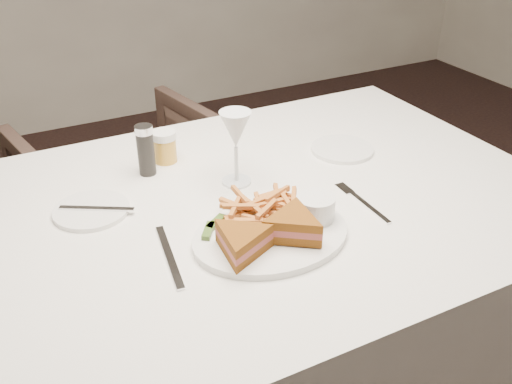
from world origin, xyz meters
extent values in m
cube|color=silver|center=(-0.38, 0.13, 0.38)|extent=(1.40, 0.94, 0.75)
imported|color=#433129|center=(-0.43, 0.93, 0.34)|extent=(0.78, 0.74, 0.69)
ellipsoid|color=white|center=(-0.40, -0.02, 0.76)|extent=(0.32, 0.25, 0.01)
cube|color=silver|center=(-0.60, 0.02, 0.75)|extent=(0.04, 0.21, 0.00)
cylinder|color=white|center=(-0.70, 0.24, 0.76)|extent=(0.16, 0.16, 0.01)
cylinder|color=white|center=(-0.05, 0.24, 0.76)|extent=(0.16, 0.16, 0.01)
cylinder|color=black|center=(-0.53, 0.35, 0.81)|extent=(0.04, 0.04, 0.12)
cylinder|color=gold|center=(-0.47, 0.39, 0.79)|extent=(0.06, 0.06, 0.08)
cube|color=#3B591F|center=(-0.49, 0.06, 0.77)|extent=(0.05, 0.04, 0.01)
cube|color=#3B591F|center=(-0.51, 0.04, 0.77)|extent=(0.04, 0.05, 0.01)
cylinder|color=white|center=(-0.30, -0.01, 0.79)|extent=(0.08, 0.08, 0.05)
camera|label=1|loc=(-0.85, -0.83, 1.40)|focal=40.00mm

